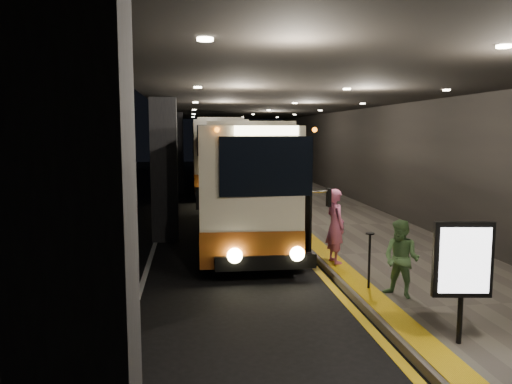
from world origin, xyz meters
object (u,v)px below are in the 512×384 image
stanchion_post (369,261)px  coach_second (215,157)px  coach_main (241,184)px  passenger_boarding (335,226)px  passenger_waiting_green (401,259)px  info_sign (463,262)px

stanchion_post → coach_second: bearing=96.2°
coach_main → passenger_boarding: coach_main is taller
passenger_waiting_green → stanchion_post: passenger_waiting_green is taller
passenger_waiting_green → coach_second: bearing=146.8°
coach_second → stanchion_post: bearing=-83.8°
passenger_boarding → info_sign: (0.54, -4.86, 0.36)m
coach_main → passenger_boarding: bearing=-63.8°
coach_main → stanchion_post: size_ratio=9.78×
coach_second → coach_main: bearing=-89.2°
passenger_waiting_green → coach_main: bearing=158.5°
coach_second → passenger_waiting_green: 20.92m
coach_main → passenger_waiting_green: coach_main is taller
info_sign → stanchion_post: bearing=106.9°
passenger_boarding → stanchion_post: passenger_boarding is taller
passenger_waiting_green → stanchion_post: 0.75m
passenger_boarding → info_sign: info_sign is taller
passenger_boarding → info_sign: bearing=176.0°
info_sign → stanchion_post: size_ratio=1.63×
passenger_boarding → stanchion_post: size_ratio=1.59×
passenger_waiting_green → stanchion_post: size_ratio=1.32×
passenger_boarding → info_sign: size_ratio=0.97×
coach_second → passenger_boarding: (2.07, -18.05, -0.82)m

